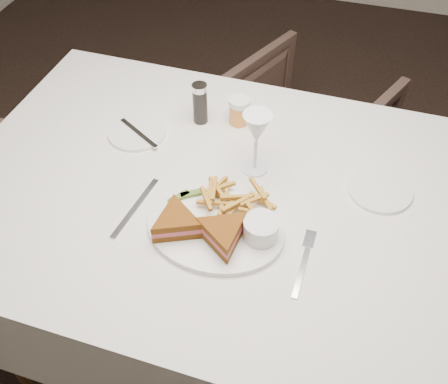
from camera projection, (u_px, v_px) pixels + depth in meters
ground at (330, 323)px, 1.82m from camera, size 5.00×5.00×0.00m
table at (229, 275)px, 1.51m from camera, size 1.41×0.95×0.75m
chair_far at (302, 128)px, 2.10m from camera, size 0.76×0.74×0.60m
table_setting at (227, 194)px, 1.18m from camera, size 0.82×0.64×0.18m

